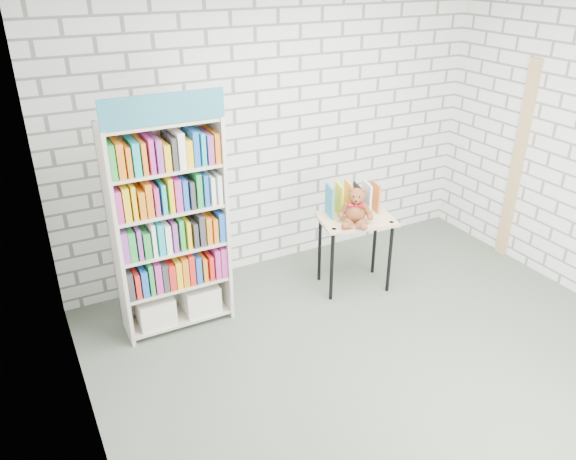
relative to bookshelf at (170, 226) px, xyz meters
name	(u,v)px	position (x,y,z in m)	size (l,w,h in m)	color
ground	(391,362)	(1.35, -1.36, -0.95)	(4.50, 4.50, 0.00)	#4E584B
room_shell	(412,153)	(1.35, -1.36, 0.83)	(4.52, 4.02, 2.81)	silver
bookshelf	(170,226)	(0.00, 0.00, 0.00)	(0.93, 0.36, 2.09)	beige
display_table	(356,228)	(1.73, -0.21, -0.31)	(0.78, 0.62, 0.75)	tan
table_books	(353,199)	(1.76, -0.10, -0.06)	(0.52, 0.32, 0.29)	teal
teddy_bear	(356,209)	(1.66, -0.30, -0.07)	(0.34, 0.33, 0.35)	brown
door_trim	(517,163)	(3.57, -0.41, 0.10)	(0.05, 0.12, 2.10)	tan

